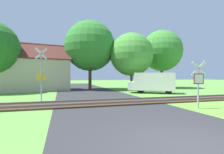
% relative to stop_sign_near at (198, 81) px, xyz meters
% --- Properties ---
extents(ground_plane, '(160.00, 160.00, 0.00)m').
position_rel_stop_sign_near_xyz_m(ground_plane, '(-4.33, -4.32, -1.57)').
color(ground_plane, '#5B933D').
extents(road_asphalt, '(7.18, 80.00, 0.01)m').
position_rel_stop_sign_near_xyz_m(road_asphalt, '(-4.33, -2.32, -1.56)').
color(road_asphalt, '#2D2D30').
rests_on(road_asphalt, ground).
extents(rail_track, '(60.00, 2.60, 0.22)m').
position_rel_stop_sign_near_xyz_m(rail_track, '(-4.33, 3.38, -1.51)').
color(rail_track, '#422D1E').
rests_on(rail_track, ground).
extents(stop_sign_near, '(0.87, 0.21, 2.72)m').
position_rel_stop_sign_near_xyz_m(stop_sign_near, '(0.00, 0.00, 0.00)').
color(stop_sign_near, '#9E9EA5').
rests_on(stop_sign_near, ground).
extents(crossing_sign_far, '(0.86, 0.24, 3.98)m').
position_rel_stop_sign_near_xyz_m(crossing_sign_far, '(-8.91, 5.82, 0.60)').
color(crossing_sign_far, '#9E9EA5').
rests_on(crossing_sign_far, ground).
extents(house, '(9.47, 6.77, 6.15)m').
position_rel_stop_sign_near_xyz_m(house, '(-10.82, 16.39, 0.63)').
color(house, '#C6B293').
rests_on(house, ground).
extents(tree_right, '(5.84, 5.84, 7.74)m').
position_rel_stop_sign_near_xyz_m(tree_right, '(1.72, 13.88, 3.25)').
color(tree_right, '#513823').
rests_on(tree_right, ground).
extents(tree_center, '(6.99, 6.99, 9.59)m').
position_rel_stop_sign_near_xyz_m(tree_center, '(-3.59, 16.13, 4.52)').
color(tree_center, '#513823').
rests_on(tree_center, ground).
extents(tree_far, '(6.48, 6.48, 9.17)m').
position_rel_stop_sign_near_xyz_m(tree_far, '(7.94, 16.34, 4.35)').
color(tree_far, '#513823').
rests_on(tree_far, ground).
extents(mail_truck, '(5.15, 4.12, 2.24)m').
position_rel_stop_sign_near_xyz_m(mail_truck, '(2.18, 8.97, -0.33)').
color(mail_truck, silver).
rests_on(mail_truck, ground).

